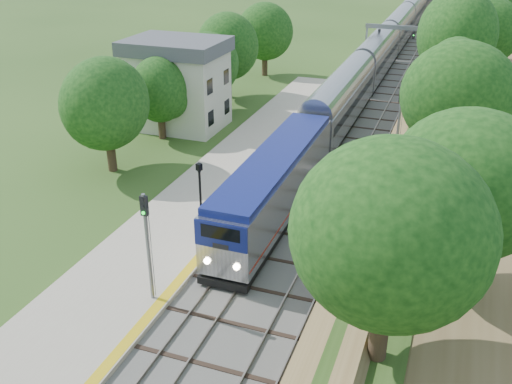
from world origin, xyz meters
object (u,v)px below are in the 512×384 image
(lamppost_far, at_px, (201,203))
(signal_farside, at_px, (399,121))
(signal_platform, at_px, (147,236))
(train, at_px, (398,32))
(signal_gantry, at_px, (400,37))
(station_building, at_px, (178,83))

(lamppost_far, xyz_separation_m, signal_farside, (9.53, 13.62, 1.82))
(lamppost_far, height_order, signal_platform, signal_platform)
(train, bearing_deg, signal_gantry, -82.50)
(signal_gantry, relative_size, train, 0.06)
(signal_gantry, relative_size, lamppost_far, 1.85)
(lamppost_far, distance_m, signal_platform, 6.94)
(signal_platform, relative_size, signal_farside, 0.86)
(train, relative_size, lamppost_far, 29.81)
(signal_platform, bearing_deg, signal_gantry, 83.84)
(signal_platform, bearing_deg, station_building, 114.11)
(signal_gantry, distance_m, lamppost_far, 43.48)
(train, height_order, signal_farside, signal_farside)
(train, relative_size, signal_platform, 23.44)
(station_building, height_order, signal_gantry, station_building)
(station_building, distance_m, signal_farside, 20.68)
(signal_platform, bearing_deg, signal_farside, 65.93)
(signal_gantry, relative_size, signal_farside, 1.25)
(station_building, bearing_deg, signal_platform, -65.89)
(station_building, height_order, signal_farside, station_building)
(station_building, bearing_deg, signal_gantry, 56.62)
(station_building, xyz_separation_m, lamppost_far, (10.66, -18.03, -1.69))
(signal_gantry, distance_m, train, 19.12)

